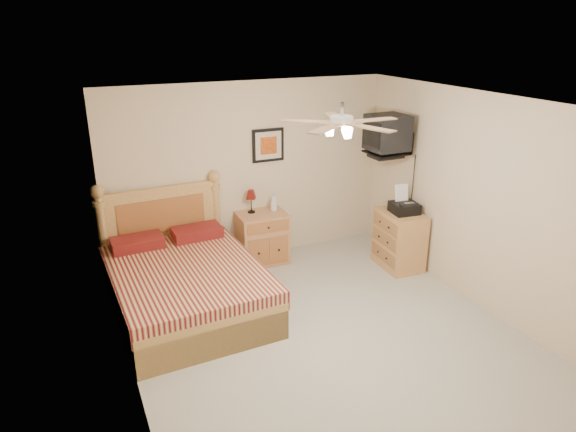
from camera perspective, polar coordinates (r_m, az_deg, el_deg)
name	(u,v)px	position (r m, az deg, el deg)	size (l,w,h in m)	color
floor	(324,335)	(5.78, 4.07, -13.01)	(4.50, 4.50, 0.00)	#A5A195
ceiling	(331,104)	(4.86, 4.83, 12.31)	(4.00, 4.50, 0.04)	white
wall_back	(250,173)	(7.14, -4.26, 4.78)	(4.00, 0.04, 2.50)	beige
wall_front	(497,351)	(3.62, 22.18, -13.73)	(4.00, 0.04, 2.50)	beige
wall_left	(123,265)	(4.65, -17.90, -5.25)	(0.04, 4.50, 2.50)	beige
wall_right	(479,202)	(6.35, 20.49, 1.45)	(0.04, 4.50, 2.50)	beige
bed	(185,258)	(5.99, -11.42, -4.60)	(1.61, 2.11, 1.37)	#AF8041
nightstand	(262,237)	(7.24, -2.90, -2.40)	(0.67, 0.50, 0.73)	#C37D4C
table_lamp	(251,201)	(7.10, -4.12, 1.65)	(0.18, 0.18, 0.33)	#590E0B
lotion_bottle	(274,202)	(7.15, -1.62, 1.53)	(0.10, 0.10, 0.26)	silver
framed_picture	(268,145)	(7.12, -2.23, 7.86)	(0.46, 0.04, 0.46)	black
dresser	(399,240)	(7.23, 12.25, -2.58)	(0.47, 0.68, 0.80)	#BD8140
fax_machine	(405,200)	(7.02, 12.88, 1.75)	(0.34, 0.36, 0.36)	black
magazine_lower	(388,207)	(7.22, 11.00, 1.01)	(0.21, 0.28, 0.03)	#B4AA90
magazine_upper	(388,205)	(7.21, 11.10, 1.18)	(0.19, 0.26, 0.02)	gray
wall_tv	(397,135)	(7.03, 11.98, 8.85)	(0.56, 0.46, 0.58)	black
ceiling_fan	(342,123)	(4.71, 5.98, 10.28)	(1.14, 1.14, 0.28)	white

